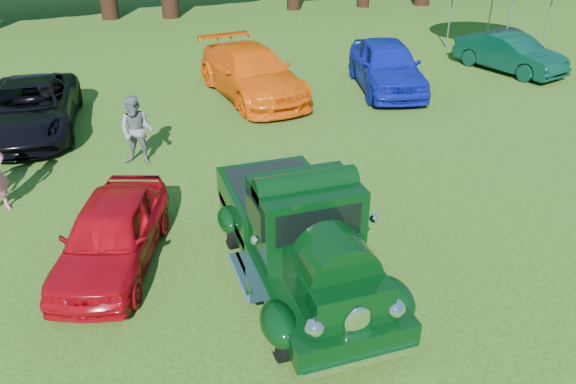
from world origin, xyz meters
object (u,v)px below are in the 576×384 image
object	(u,v)px
back_car_orange	(252,73)
back_car_green	(510,53)
back_car_black	(30,108)
red_convertible	(112,234)
hero_pickup	(300,236)
back_car_blue	(387,65)
spectator_grey	(137,131)

from	to	relation	value
back_car_orange	back_car_green	xyz separation A→B (m)	(10.15, -0.22, -0.10)
back_car_black	back_car_orange	bearing A→B (deg)	12.84
red_convertible	back_car_orange	size ratio (longest dim) A/B	0.68
hero_pickup	red_convertible	world-z (taller)	hero_pickup
back_car_orange	back_car_blue	xyz separation A→B (m)	(4.65, -0.72, 0.03)
back_car_blue	red_convertible	bearing A→B (deg)	-127.48
back_car_black	back_car_green	world-z (taller)	back_car_black
back_car_green	back_car_orange	bearing A→B (deg)	162.74
red_convertible	back_car_blue	world-z (taller)	back_car_blue
red_convertible	back_car_black	size ratio (longest dim) A/B	0.73
red_convertible	back_car_orange	distance (m)	9.92
back_car_blue	hero_pickup	bearing A→B (deg)	-111.42
back_car_black	back_car_green	distance (m)	17.01
back_car_black	back_car_orange	distance (m)	6.93
back_car_orange	back_car_green	size ratio (longest dim) A/B	1.30
red_convertible	spectator_grey	world-z (taller)	spectator_grey
red_convertible	back_car_green	world-z (taller)	back_car_green
hero_pickup	back_car_blue	size ratio (longest dim) A/B	1.05
hero_pickup	back_car_blue	world-z (taller)	hero_pickup
back_car_orange	back_car_blue	size ratio (longest dim) A/B	1.13
back_car_green	red_convertible	bearing A→B (deg)	-167.11
hero_pickup	red_convertible	xyz separation A→B (m)	(-3.14, 1.50, -0.23)
red_convertible	back_car_blue	distance (m)	12.43
back_car_black	hero_pickup	bearing A→B (deg)	-56.97
hero_pickup	red_convertible	size ratio (longest dim) A/B	1.37
back_car_orange	back_car_blue	bearing A→B (deg)	-16.11
red_convertible	spectator_grey	bearing A→B (deg)	97.88
hero_pickup	back_car_blue	distance (m)	11.38
hero_pickup	back_car_green	distance (m)	15.51
back_car_black	red_convertible	bearing A→B (deg)	-72.12
back_car_blue	back_car_green	bearing A→B (deg)	18.51
back_car_black	back_car_green	bearing A→B (deg)	6.81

